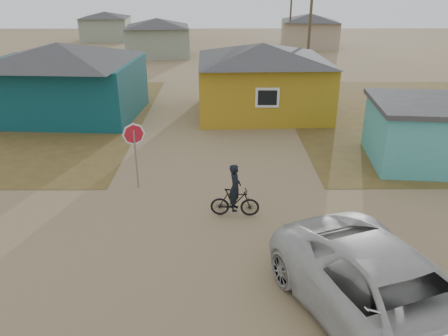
% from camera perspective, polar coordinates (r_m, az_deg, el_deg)
% --- Properties ---
extents(ground, '(120.00, 120.00, 0.00)m').
position_cam_1_polar(ground, '(12.52, -1.26, -11.01)').
color(ground, '#8C7551').
extents(house_teal, '(8.93, 7.08, 4.00)m').
position_cam_1_polar(house_teal, '(25.85, -20.41, 10.84)').
color(house_teal, '#0B383E').
rests_on(house_teal, ground).
extents(house_yellow, '(7.72, 6.76, 3.90)m').
position_cam_1_polar(house_yellow, '(24.94, 5.03, 11.66)').
color(house_yellow, '#A68119').
rests_on(house_yellow, ground).
extents(house_pale_west, '(7.04, 6.15, 3.60)m').
position_cam_1_polar(house_pale_west, '(45.05, -8.64, 16.60)').
color(house_pale_west, gray).
rests_on(house_pale_west, ground).
extents(house_beige_east, '(6.95, 6.05, 3.60)m').
position_cam_1_polar(house_beige_east, '(51.52, 11.10, 17.28)').
color(house_beige_east, tan).
rests_on(house_beige_east, ground).
extents(house_pale_north, '(6.28, 5.81, 3.40)m').
position_cam_1_polar(house_pale_north, '(58.32, -15.18, 17.51)').
color(house_pale_north, gray).
rests_on(house_pale_north, ground).
extents(utility_pole_near, '(1.40, 0.20, 8.00)m').
position_cam_1_polar(utility_pole_near, '(33.05, 11.17, 17.98)').
color(utility_pole_near, '#4E412F').
rests_on(utility_pole_near, ground).
extents(utility_pole_far, '(1.40, 0.20, 8.00)m').
position_cam_1_polar(utility_pole_far, '(48.95, 8.73, 19.82)').
color(utility_pole_far, '#4E412F').
rests_on(utility_pole_far, ground).
extents(stop_sign, '(0.81, 0.06, 2.48)m').
position_cam_1_polar(stop_sign, '(15.77, -11.63, 3.49)').
color(stop_sign, gray).
rests_on(stop_sign, ground).
extents(cyclist, '(1.61, 0.59, 1.79)m').
position_cam_1_polar(cyclist, '(14.01, 1.44, -3.86)').
color(cyclist, black).
rests_on(cyclist, ground).
extents(vehicle, '(5.12, 7.16, 1.81)m').
position_cam_1_polar(vehicle, '(10.15, 21.53, -16.02)').
color(vehicle, '#B6B7B2').
rests_on(vehicle, ground).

